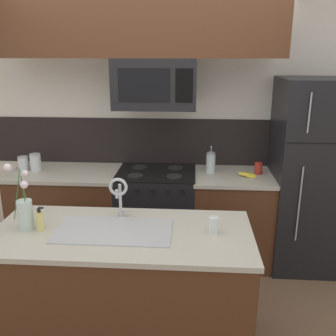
{
  "coord_description": "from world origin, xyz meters",
  "views": [
    {
      "loc": [
        0.35,
        -2.55,
        2.03
      ],
      "look_at": [
        0.16,
        0.27,
        1.16
      ],
      "focal_mm": 40.0,
      "sensor_mm": 36.0,
      "label": 1
    }
  ],
  "objects_px": {
    "microwave": "(155,84)",
    "coffee_tin": "(258,168)",
    "spare_glass": "(214,225)",
    "storage_jar_tall": "(23,163)",
    "banana_bunch": "(248,175)",
    "stove_range": "(157,215)",
    "french_press": "(211,163)",
    "flower_vase": "(25,212)",
    "dish_soap_bottle": "(40,221)",
    "storage_jar_medium": "(36,162)",
    "refrigerator": "(317,176)",
    "sink_faucet": "(119,192)"
  },
  "relations": [
    {
      "from": "microwave",
      "to": "coffee_tin",
      "type": "xyz_separation_m",
      "value": [
        0.99,
        0.07,
        -0.8
      ]
    },
    {
      "from": "microwave",
      "to": "spare_glass",
      "type": "bearing_deg",
      "value": -67.57
    },
    {
      "from": "storage_jar_tall",
      "to": "coffee_tin",
      "type": "distance_m",
      "value": 2.32
    },
    {
      "from": "banana_bunch",
      "to": "spare_glass",
      "type": "relative_size",
      "value": 1.76
    },
    {
      "from": "stove_range",
      "to": "french_press",
      "type": "relative_size",
      "value": 3.48
    },
    {
      "from": "stove_range",
      "to": "flower_vase",
      "type": "distance_m",
      "value": 1.57
    },
    {
      "from": "microwave",
      "to": "storage_jar_tall",
      "type": "height_order",
      "value": "microwave"
    },
    {
      "from": "dish_soap_bottle",
      "to": "storage_jar_medium",
      "type": "bearing_deg",
      "value": 113.74
    },
    {
      "from": "refrigerator",
      "to": "banana_bunch",
      "type": "distance_m",
      "value": 0.67
    },
    {
      "from": "banana_bunch",
      "to": "french_press",
      "type": "distance_m",
      "value": 0.37
    },
    {
      "from": "french_press",
      "to": "coffee_tin",
      "type": "xyz_separation_m",
      "value": [
        0.46,
        -0.01,
        -0.04
      ]
    },
    {
      "from": "refrigerator",
      "to": "storage_jar_medium",
      "type": "bearing_deg",
      "value": -179.4
    },
    {
      "from": "storage_jar_tall",
      "to": "refrigerator",
      "type": "bearing_deg",
      "value": 0.16
    },
    {
      "from": "coffee_tin",
      "to": "microwave",
      "type": "bearing_deg",
      "value": -175.89
    },
    {
      "from": "storage_jar_medium",
      "to": "banana_bunch",
      "type": "bearing_deg",
      "value": -1.42
    },
    {
      "from": "storage_jar_tall",
      "to": "french_press",
      "type": "relative_size",
      "value": 0.52
    },
    {
      "from": "stove_range",
      "to": "storage_jar_tall",
      "type": "xyz_separation_m",
      "value": [
        -1.33,
        0.01,
        0.52
      ]
    },
    {
      "from": "refrigerator",
      "to": "french_press",
      "type": "xyz_separation_m",
      "value": [
        -1.01,
        0.04,
        0.1
      ]
    },
    {
      "from": "banana_bunch",
      "to": "microwave",
      "type": "bearing_deg",
      "value": 177.45
    },
    {
      "from": "banana_bunch",
      "to": "dish_soap_bottle",
      "type": "xyz_separation_m",
      "value": [
        -1.51,
        -1.21,
        0.05
      ]
    },
    {
      "from": "coffee_tin",
      "to": "refrigerator",
      "type": "bearing_deg",
      "value": -3.11
    },
    {
      "from": "french_press",
      "to": "spare_glass",
      "type": "relative_size",
      "value": 2.46
    },
    {
      "from": "banana_bunch",
      "to": "french_press",
      "type": "relative_size",
      "value": 0.72
    },
    {
      "from": "stove_range",
      "to": "refrigerator",
      "type": "xyz_separation_m",
      "value": [
        1.54,
        0.02,
        0.45
      ]
    },
    {
      "from": "spare_glass",
      "to": "flower_vase",
      "type": "distance_m",
      "value": 1.24
    },
    {
      "from": "storage_jar_tall",
      "to": "spare_glass",
      "type": "height_order",
      "value": "storage_jar_tall"
    },
    {
      "from": "microwave",
      "to": "refrigerator",
      "type": "distance_m",
      "value": 1.76
    },
    {
      "from": "banana_bunch",
      "to": "spare_glass",
      "type": "distance_m",
      "value": 1.22
    },
    {
      "from": "storage_jar_tall",
      "to": "french_press",
      "type": "bearing_deg",
      "value": 1.48
    },
    {
      "from": "french_press",
      "to": "spare_glass",
      "type": "height_order",
      "value": "french_press"
    },
    {
      "from": "dish_soap_bottle",
      "to": "microwave",
      "type": "bearing_deg",
      "value": 62.84
    },
    {
      "from": "storage_jar_tall",
      "to": "sink_faucet",
      "type": "height_order",
      "value": "sink_faucet"
    },
    {
      "from": "stove_range",
      "to": "storage_jar_medium",
      "type": "xyz_separation_m",
      "value": [
        -1.19,
        -0.01,
        0.53
      ]
    },
    {
      "from": "refrigerator",
      "to": "stove_range",
      "type": "bearing_deg",
      "value": -179.26
    },
    {
      "from": "banana_bunch",
      "to": "french_press",
      "type": "height_order",
      "value": "french_press"
    },
    {
      "from": "coffee_tin",
      "to": "spare_glass",
      "type": "bearing_deg",
      "value": -111.06
    },
    {
      "from": "sink_faucet",
      "to": "refrigerator",
      "type": "bearing_deg",
      "value": 32.21
    },
    {
      "from": "coffee_tin",
      "to": "spare_glass",
      "type": "distance_m",
      "value": 1.37
    },
    {
      "from": "stove_range",
      "to": "banana_bunch",
      "type": "relative_size",
      "value": 4.87
    },
    {
      "from": "microwave",
      "to": "dish_soap_bottle",
      "type": "relative_size",
      "value": 4.51
    },
    {
      "from": "sink_faucet",
      "to": "dish_soap_bottle",
      "type": "xyz_separation_m",
      "value": [
        -0.49,
        -0.22,
        -0.13
      ]
    },
    {
      "from": "spare_glass",
      "to": "flower_vase",
      "type": "xyz_separation_m",
      "value": [
        -1.24,
        -0.03,
        0.07
      ]
    },
    {
      "from": "stove_range",
      "to": "spare_glass",
      "type": "xyz_separation_m",
      "value": [
        0.5,
        -1.22,
        0.5
      ]
    },
    {
      "from": "banana_bunch",
      "to": "flower_vase",
      "type": "bearing_deg",
      "value": -143.61
    },
    {
      "from": "coffee_tin",
      "to": "dish_soap_bottle",
      "type": "bearing_deg",
      "value": -140.98
    },
    {
      "from": "refrigerator",
      "to": "sink_faucet",
      "type": "bearing_deg",
      "value": -147.79
    },
    {
      "from": "french_press",
      "to": "storage_jar_medium",
      "type": "bearing_deg",
      "value": -177.72
    },
    {
      "from": "storage_jar_tall",
      "to": "flower_vase",
      "type": "height_order",
      "value": "flower_vase"
    },
    {
      "from": "spare_glass",
      "to": "dish_soap_bottle",
      "type": "bearing_deg",
      "value": -177.74
    },
    {
      "from": "flower_vase",
      "to": "stove_range",
      "type": "bearing_deg",
      "value": 59.27
    }
  ]
}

